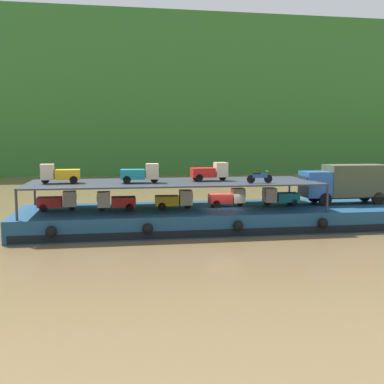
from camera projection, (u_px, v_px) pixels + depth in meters
name	position (u px, v px, depth m)	size (l,w,h in m)	color
ground_plane	(223.00, 227.00, 35.73)	(400.00, 400.00, 0.00)	brown
hillside_far_bank	(149.00, 89.00, 101.33)	(111.52, 33.53, 30.89)	#33702D
cargo_barge	(223.00, 217.00, 35.61)	(30.27, 8.72, 1.50)	navy
covered_lorry	(346.00, 182.00, 37.46)	(7.87, 2.32, 3.10)	#285BA3
cargo_rack	(174.00, 182.00, 34.71)	(21.07, 7.36, 2.00)	#2D333D
mini_truck_lower_stern	(58.00, 201.00, 33.83)	(2.77, 1.25, 1.38)	red
mini_truck_lower_aft	(116.00, 201.00, 33.79)	(2.76, 1.24, 1.38)	red
mini_truck_lower_mid	(174.00, 200.00, 34.63)	(2.77, 1.26, 1.38)	gold
mini_truck_lower_fore	(227.00, 197.00, 35.90)	(2.75, 1.21, 1.38)	red
mini_truck_lower_bow	(280.00, 197.00, 36.46)	(2.77, 1.26, 1.38)	teal
mini_truck_upper_stern	(60.00, 174.00, 33.20)	(2.79, 1.28, 1.38)	gold
mini_truck_upper_mid	(141.00, 173.00, 33.57)	(2.79, 1.28, 1.38)	teal
mini_truck_upper_fore	(210.00, 172.00, 35.32)	(2.79, 1.29, 1.38)	red
motorcycle_upper_port	(259.00, 177.00, 33.48)	(1.90, 0.55, 0.87)	black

